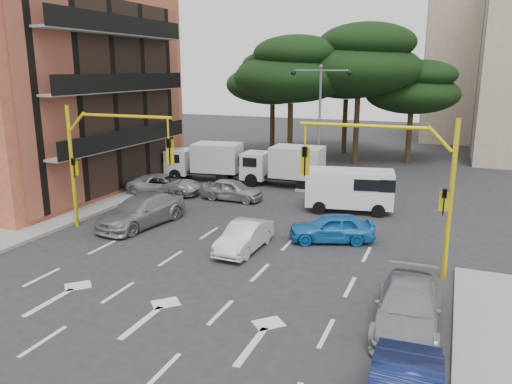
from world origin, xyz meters
TOP-DOWN VIEW (x-y plane):
  - ground at (0.00, 0.00)m, footprint 120.00×120.00m
  - median_strip at (0.00, 16.00)m, footprint 1.40×6.00m
  - apartment_orange at (-17.95, 8.00)m, footprint 15.19×16.15m
  - apartment_beige_far at (12.95, 44.00)m, footprint 16.20×12.15m
  - pine_left_near at (-3.94, 21.96)m, footprint 9.15×9.15m
  - pine_center at (1.06, 23.96)m, footprint 9.98×9.98m
  - pine_left_far at (-6.94, 25.96)m, footprint 8.32×8.32m
  - pine_right at (5.06, 25.96)m, footprint 7.49×7.49m
  - pine_back at (-0.94, 28.96)m, footprint 9.15×9.15m
  - signal_mast_right at (6.80, 1.99)m, footprint 5.79×0.37m
  - signal_mast_left at (-6.80, 1.99)m, footprint 5.79×0.37m
  - street_lamp_center at (0.00, 16.00)m, footprint 4.16×0.36m
  - car_white_hatch at (0.47, 2.04)m, footprint 1.41×3.78m
  - car_blue_compact at (3.71, 4.57)m, footprint 4.13×2.78m
  - car_silver_wagon at (-5.73, 3.43)m, footprint 2.92×5.46m
  - car_silver_cross_a at (-8.00, 9.22)m, footprint 4.89×2.92m
  - car_silver_cross_b at (-3.57, 9.60)m, footprint 3.73×1.51m
  - car_silver_parked at (7.68, -2.24)m, footprint 2.03×4.71m
  - van_white at (3.40, 9.89)m, footprint 4.97×2.93m
  - box_truck_a at (-7.71, 14.00)m, footprint 5.60×2.94m
  - box_truck_b at (-1.97, 14.30)m, footprint 5.54×2.41m

SIDE VIEW (x-z plane):
  - ground at x=0.00m, z-range 0.00..0.00m
  - median_strip at x=0.00m, z-range 0.00..0.15m
  - car_white_hatch at x=0.47m, z-range 0.00..1.24m
  - car_silver_cross_b at x=-3.57m, z-range 0.00..1.27m
  - car_silver_cross_a at x=-8.00m, z-range 0.00..1.27m
  - car_blue_compact at x=3.71m, z-range 0.00..1.31m
  - car_silver_parked at x=7.68m, z-range 0.00..1.35m
  - car_silver_wagon at x=-5.73m, z-range 0.00..1.51m
  - van_white at x=3.40m, z-range 0.00..2.33m
  - box_truck_a at x=-7.71m, z-range 0.00..2.63m
  - box_truck_b at x=-1.97m, z-range 0.00..2.70m
  - signal_mast_right at x=6.80m, z-range 0.88..6.88m
  - signal_mast_left at x=-6.80m, z-range 0.88..6.88m
  - street_lamp_center at x=0.00m, z-range 1.54..9.31m
  - pine_right at x=5.06m, z-range 2.03..10.40m
  - apartment_orange at x=-17.95m, z-range 0.00..13.70m
  - pine_left_far at x=-6.94m, z-range 2.26..11.56m
  - pine_left_near at x=-3.94m, z-range 2.49..12.72m
  - pine_back at x=-0.94m, z-range 2.49..12.72m
  - pine_center at x=1.06m, z-range 2.72..13.88m
  - apartment_beige_far at x=12.95m, z-range 0.00..16.70m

